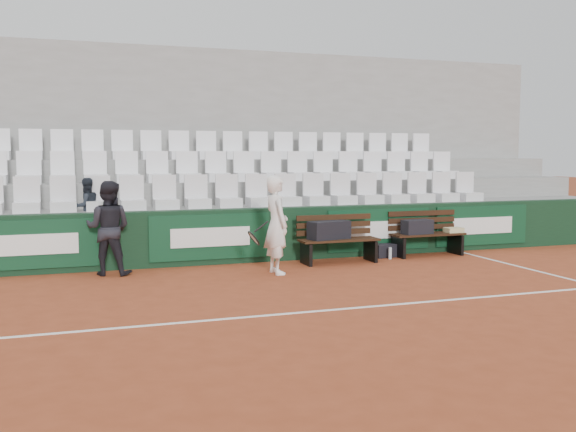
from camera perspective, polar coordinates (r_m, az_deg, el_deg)
The scene contains 21 objects.
ground at distance 8.20m, azimuth 0.20°, elevation -8.68°, with size 80.00×80.00×0.00m, color #974022.
court_baseline at distance 8.20m, azimuth 0.20°, elevation -8.66°, with size 18.00×0.06×0.01m, color white.
back_barrier at distance 11.90m, azimuth -5.81°, elevation -1.81°, with size 18.00×0.34×1.00m.
grandstand_tier_front at distance 12.50m, azimuth -6.77°, elevation -1.47°, with size 18.00×0.95×1.00m, color gray.
grandstand_tier_mid at distance 13.40m, azimuth -7.64°, elevation -0.05°, with size 18.00×0.95×1.45m, color gray.
grandstand_tier_back at distance 14.31m, azimuth -8.40°, elevation 1.20°, with size 18.00×0.95×1.90m, color gray.
grandstand_rear_wall at distance 14.89m, azimuth -8.91°, elevation 6.17°, with size 18.00×0.30×4.40m, color #969693.
seat_row_front at distance 12.26m, azimuth -6.64°, elevation 2.22°, with size 11.90×0.44×0.63m, color silver.
seat_row_mid at distance 13.17m, azimuth -7.55°, elevation 4.39°, with size 11.90×0.44×0.63m, color white.
seat_row_back at distance 14.10m, azimuth -8.34°, elevation 6.28°, with size 11.90×0.44×0.63m, color white.
bench_left at distance 11.95m, azimuth 4.55°, elevation -3.10°, with size 1.50×0.56×0.45m, color #321C0F.
bench_right at distance 13.05m, azimuth 12.30°, elevation -2.49°, with size 1.50×0.56×0.45m, color black.
sports_bag_left at distance 11.85m, azimuth 3.67°, elevation -1.26°, with size 0.78×0.33×0.33m, color black.
sports_bag_right at distance 12.84m, azimuth 11.41°, elevation -0.96°, with size 0.60×0.28×0.28m, color black.
towel at distance 13.27m, azimuth 14.52°, elevation -1.21°, with size 0.35×0.25×0.10m, color #C7BB81.
sports_bag_ground at distance 12.72m, azimuth 8.57°, elevation -3.06°, with size 0.42×0.26×0.26m, color black.
water_bottle_near at distance 11.91m, azimuth 1.49°, elevation -3.65°, with size 0.06×0.06×0.23m, color #ACBEC3.
water_bottle_far at distance 12.50m, azimuth 9.07°, elevation -3.29°, with size 0.06×0.06×0.23m, color silver.
tennis_player at distance 10.77m, azimuth -1.04°, elevation -0.78°, with size 0.72×0.64×1.66m.
ball_kid at distance 11.08m, azimuth -15.68°, elevation -1.04°, with size 0.76×0.60×1.57m, color black.
spectator_c at distance 12.02m, azimuth -17.54°, elevation 2.92°, with size 0.51×0.39×1.04m, color black.
Camera 1 is at (-2.61, -7.51, 2.01)m, focal length 40.00 mm.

